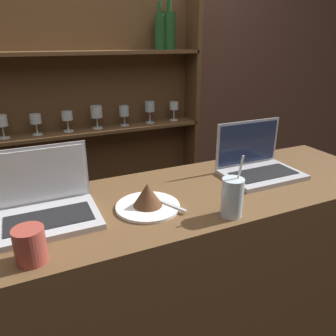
{
  "coord_description": "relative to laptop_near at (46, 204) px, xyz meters",
  "views": [
    {
      "loc": [
        -0.37,
        -0.69,
        1.49
      ],
      "look_at": [
        0.07,
        0.28,
        1.07
      ],
      "focal_mm": 35.0,
      "sensor_mm": 36.0,
      "label": 1
    }
  ],
  "objects": [
    {
      "name": "bar_counter",
      "position": [
        0.34,
        -0.03,
        -0.53
      ],
      "size": [
        1.95,
        0.52,
        0.97
      ],
      "color": "brown",
      "rests_on": "ground_plane"
    },
    {
      "name": "back_wall",
      "position": [
        0.34,
        1.08,
        0.33
      ],
      "size": [
        7.0,
        0.06,
        2.7
      ],
      "color": "#4C3328",
      "rests_on": "ground_plane"
    },
    {
      "name": "back_shelf",
      "position": [
        0.31,
        1.0,
        -0.09
      ],
      "size": [
        1.49,
        0.18,
        1.78
      ],
      "color": "brown",
      "rests_on": "ground_plane"
    },
    {
      "name": "laptop_near",
      "position": [
        0.0,
        0.0,
        0.0
      ],
      "size": [
        0.3,
        0.23,
        0.21
      ],
      "color": "#ADADB2",
      "rests_on": "bar_counter"
    },
    {
      "name": "laptop_far",
      "position": [
        0.82,
        0.01,
        0.0
      ],
      "size": [
        0.31,
        0.22,
        0.21
      ],
      "color": "#ADADB2",
      "rests_on": "bar_counter"
    },
    {
      "name": "cake_plate",
      "position": [
        0.31,
        -0.08,
        -0.01
      ],
      "size": [
        0.21,
        0.21,
        0.09
      ],
      "color": "white",
      "rests_on": "bar_counter"
    },
    {
      "name": "water_glass",
      "position": [
        0.53,
        -0.23,
        0.02
      ],
      "size": [
        0.07,
        0.07,
        0.2
      ],
      "color": "silver",
      "rests_on": "bar_counter"
    },
    {
      "name": "coffee_cup",
      "position": [
        -0.06,
        -0.22,
        0.0
      ],
      "size": [
        0.08,
        0.08,
        0.09
      ],
      "color": "#993D33",
      "rests_on": "bar_counter"
    }
  ]
}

